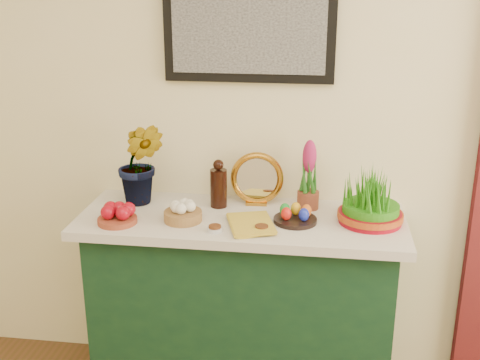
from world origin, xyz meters
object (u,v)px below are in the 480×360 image
Objects in this scene: mirror at (257,179)px; book at (230,225)px; hyacinth_green at (140,150)px; wheatgrass_sabzeh at (371,201)px; sideboard at (242,310)px.

mirror is 0.33m from book.
hyacinth_green is 1.02m from wheatgrass_sabzeh.
hyacinth_green is at bearing 174.96° from wheatgrass_sabzeh.
wheatgrass_sabzeh is at bearing -6.48° from hyacinth_green.
hyacinth_green is 0.55m from book.
sideboard is at bearing -179.80° from wheatgrass_sabzeh.
book is at bearing -101.54° from sideboard.
mirror is 0.52m from wheatgrass_sabzeh.
mirror is at bearing 58.78° from book.
hyacinth_green is 2.16× the size of book.
wheatgrass_sabzeh is at bearing -2.72° from book.
mirror is 1.04× the size of book.
hyacinth_green is (-0.47, 0.09, 0.72)m from sideboard.
book is at bearing -29.50° from hyacinth_green.
sideboard is 5.60× the size of book.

